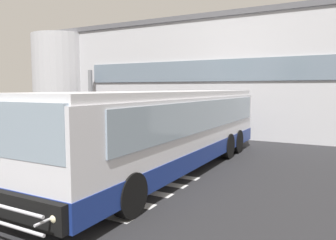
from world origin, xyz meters
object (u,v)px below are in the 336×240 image
at_px(entry_support_column, 91,100).
at_px(passenger_near_column, 93,117).
at_px(bus_main_foreground, 170,131).
at_px(safety_bollard_yellow, 197,135).
at_px(passenger_by_doorway, 108,118).

relative_size(entry_support_column, passenger_near_column, 2.40).
xyz_separation_m(bus_main_foreground, safety_bollard_yellow, (-1.29, 5.38, -0.89)).
distance_m(bus_main_foreground, safety_bollard_yellow, 5.60).
relative_size(passenger_near_column, safety_bollard_yellow, 1.86).
bearing_deg(passenger_by_doorway, entry_support_column, 165.00).
distance_m(entry_support_column, passenger_near_column, 1.54).
height_order(entry_support_column, bus_main_foreground, entry_support_column).
xyz_separation_m(entry_support_column, bus_main_foreground, (9.83, -7.18, -0.68)).
bearing_deg(bus_main_foreground, passenger_by_doorway, 140.07).
distance_m(bus_main_foreground, passenger_near_column, 11.10).
relative_size(entry_support_column, safety_bollard_yellow, 4.47).
bearing_deg(bus_main_foreground, entry_support_column, 143.86).
bearing_deg(entry_support_column, passenger_near_column, -42.85).
xyz_separation_m(entry_support_column, safety_bollard_yellow, (8.54, -1.80, -1.56)).
xyz_separation_m(entry_support_column, passenger_near_column, (0.80, -0.74, -1.08)).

